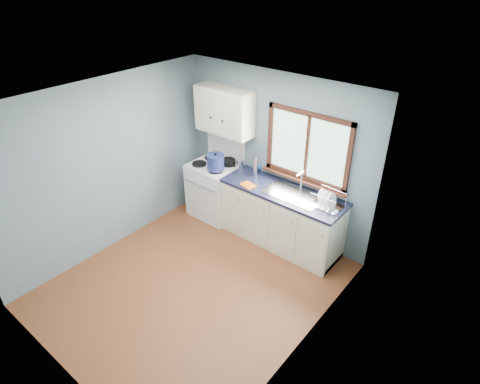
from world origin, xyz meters
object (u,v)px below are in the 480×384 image
Objects in this scene: sink at (293,198)px; thermos at (255,166)px; utensil_crock at (240,164)px; dish_rack at (327,202)px; base_cabinets at (281,220)px; gas_range at (215,188)px; skillet at (228,161)px; stockpot at (216,162)px.

thermos is at bearing 171.59° from sink.
dish_rack is (1.60, -0.13, -0.02)m from utensil_crock.
base_cabinets is 2.20× the size of sink.
gas_range is 0.66m from utensil_crock.
gas_range is at bearing -175.17° from dish_rack.
sink is at bearing -8.41° from thermos.
gas_range is 1.53m from sink.
utensil_crock reaches higher than sink.
base_cabinets is at bearing -173.68° from dish_rack.
skillet is 1.10× the size of stockpot.
base_cabinets is 5.65× the size of thermos.
skillet is (-1.14, 0.13, 0.57)m from base_cabinets.
skillet is 0.92× the size of dish_rack.
utensil_crock is (-0.92, 0.17, 0.58)m from base_cabinets.
sink is 1.35m from stockpot.
skillet is at bearing -169.79° from utensil_crock.
stockpot is 0.62m from thermos.
skillet is at bearing 178.30° from thermos.
base_cabinets is at bearing -10.42° from utensil_crock.
gas_range reaches higher than stockpot.
utensil_crock is (0.22, 0.04, 0.01)m from skillet.
skillet is 1.08× the size of utensil_crock.
gas_range is 0.54m from skillet.
gas_range is 1.31m from base_cabinets.
skillet is (-1.32, 0.13, 0.12)m from sink.
stockpot reaches higher than skillet.
gas_range is 2.05m from dish_rack.
stockpot is at bearing -171.87° from base_cabinets.
gas_range is 3.55× the size of skillet.
utensil_crock reaches higher than dish_rack.
sink is 2.02× the size of dish_rack.
base_cabinets is 1.28m from skillet.
thermos is at bearing 179.84° from dish_rack.
utensil_crock is at bearing 178.54° from dish_rack.
skillet is at bearing 89.99° from stockpot.
gas_range is 1.62× the size of sink.
thermos is (-0.76, 0.11, 0.22)m from sink.
base_cabinets is at bearing 0.82° from gas_range.
stockpot reaches higher than base_cabinets.
skillet reaches higher than base_cabinets.
thermos is at bearing 10.24° from gas_range.
thermos reaches higher than dish_rack.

